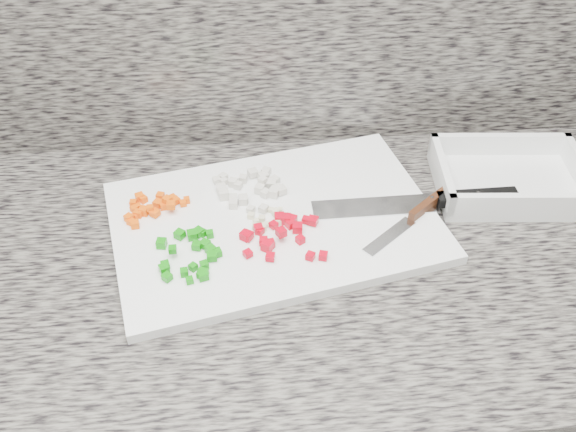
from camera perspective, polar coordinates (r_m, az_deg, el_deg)
The scene contains 11 objects.
cabinet at distance 1.35m, azimuth -2.11°, elevation -17.59°, with size 3.92×0.62×0.86m, color beige.
countertop at distance 0.99m, azimuth -2.75°, elevation -4.14°, with size 3.96×0.64×0.04m, color #69655C.
cutting_board at distance 1.01m, azimuth -1.22°, elevation -0.51°, with size 0.50×0.33×0.02m, color white.
carrot_pile at distance 1.04m, azimuth -12.01°, elevation 0.80°, with size 0.10×0.08×0.02m.
onion_pile at distance 1.05m, azimuth -3.32°, elevation 2.49°, with size 0.12×0.11×0.02m.
green_pepper_pile at distance 0.95m, azimuth -8.53°, elevation -3.28°, with size 0.10×0.11×0.02m.
red_pepper_pile at distance 0.97m, azimuth -0.75°, elevation -1.49°, with size 0.13×0.10×0.02m.
garlic_pile at distance 1.00m, azimuth -1.78°, elevation -0.24°, with size 0.06×0.05×0.01m.
chef_knife at distance 1.06m, azimuth 13.56°, elevation 1.35°, with size 0.33×0.05×0.02m.
paring_knife at distance 1.03m, azimuth 11.73°, elevation 0.50°, with size 0.17×0.15×0.02m.
tray at distance 1.14m, azimuth 19.10°, elevation 3.09°, with size 0.26×0.19×0.05m.
Camera 1 is at (-0.01, 0.75, 1.59)m, focal length 40.00 mm.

